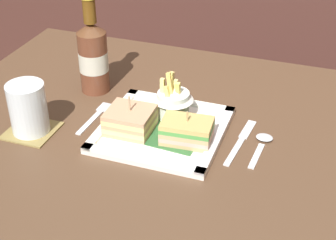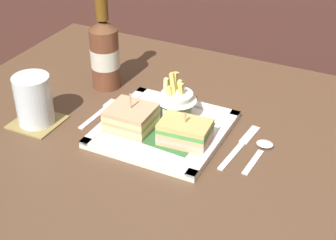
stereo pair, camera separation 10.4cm
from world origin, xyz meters
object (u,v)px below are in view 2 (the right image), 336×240
(dining_table, at_px, (172,177))
(fork, at_px, (102,111))
(sandwich_half_left, at_px, (131,118))
(square_plate, at_px, (163,130))
(spoon, at_px, (262,148))
(beer_bottle, at_px, (105,52))
(knife, at_px, (241,145))
(sandwich_half_right, at_px, (185,132))
(fries_cup, at_px, (177,100))
(water_glass, at_px, (34,103))

(dining_table, bearing_deg, fork, 171.06)
(sandwich_half_left, bearing_deg, dining_table, 4.92)
(square_plate, xyz_separation_m, spoon, (0.21, 0.03, -0.00))
(beer_bottle, xyz_separation_m, fork, (0.05, -0.11, -0.09))
(square_plate, bearing_deg, spoon, 8.13)
(fork, distance_m, knife, 0.32)
(fork, bearing_deg, knife, 2.76)
(sandwich_half_right, bearing_deg, spoon, 21.23)
(fries_cup, bearing_deg, sandwich_half_left, -129.68)
(square_plate, bearing_deg, water_glass, -161.35)
(fork, xyz_separation_m, knife, (0.32, 0.02, 0.00))
(sandwich_half_right, bearing_deg, water_glass, -169.20)
(dining_table, height_order, square_plate, square_plate)
(sandwich_half_left, bearing_deg, water_glass, -162.90)
(square_plate, bearing_deg, sandwich_half_left, -156.50)
(fries_cup, bearing_deg, square_plate, -95.26)
(dining_table, distance_m, spoon, 0.21)
(beer_bottle, height_order, fork, beer_bottle)
(sandwich_half_left, distance_m, fork, 0.11)
(dining_table, height_order, sandwich_half_right, sandwich_half_right)
(beer_bottle, height_order, water_glass, beer_bottle)
(sandwich_half_left, height_order, fork, sandwich_half_left)
(water_glass, height_order, spoon, water_glass)
(sandwich_half_left, height_order, sandwich_half_right, sandwich_half_left)
(dining_table, relative_size, fries_cup, 10.44)
(square_plate, bearing_deg, dining_table, -31.55)
(sandwich_half_right, xyz_separation_m, fork, (-0.22, 0.04, -0.03))
(sandwich_half_right, xyz_separation_m, spoon, (0.14, 0.06, -0.03))
(dining_table, height_order, water_glass, water_glass)
(knife, bearing_deg, water_glass, -164.81)
(square_plate, relative_size, spoon, 2.15)
(knife, bearing_deg, sandwich_half_right, -152.16)
(fries_cup, height_order, knife, fries_cup)
(dining_table, relative_size, square_plate, 4.43)
(square_plate, xyz_separation_m, water_glass, (-0.26, -0.09, 0.04))
(fork, bearing_deg, dining_table, -8.94)
(fries_cup, xyz_separation_m, knife, (0.16, -0.03, -0.05))
(knife, distance_m, spoon, 0.04)
(sandwich_half_left, relative_size, fries_cup, 0.88)
(dining_table, distance_m, sandwich_half_left, 0.16)
(sandwich_half_left, distance_m, water_glass, 0.21)
(beer_bottle, height_order, knife, beer_bottle)
(knife, relative_size, spoon, 1.46)
(water_glass, bearing_deg, knife, 15.19)
(square_plate, height_order, spoon, square_plate)
(knife, bearing_deg, sandwich_half_left, -166.55)
(dining_table, distance_m, beer_bottle, 0.34)
(square_plate, relative_size, sandwich_half_left, 2.67)
(fries_cup, relative_size, beer_bottle, 0.46)
(knife, xyz_separation_m, spoon, (0.04, 0.00, 0.00))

